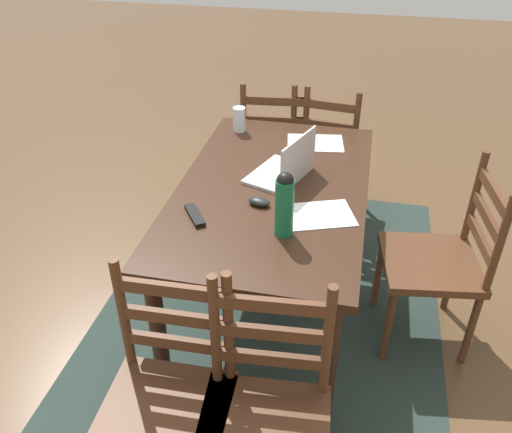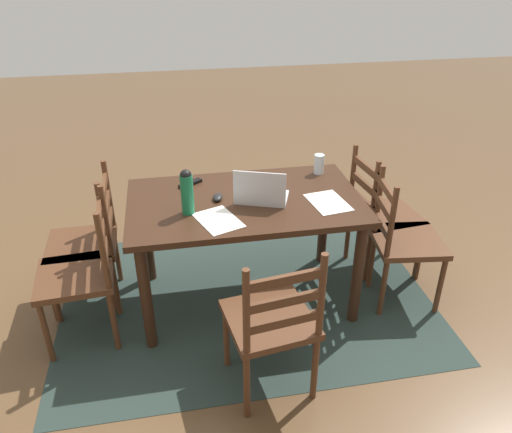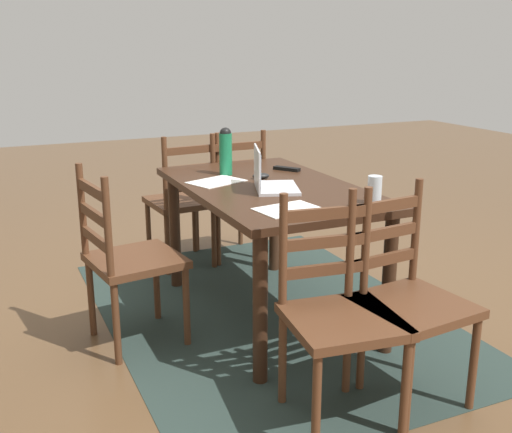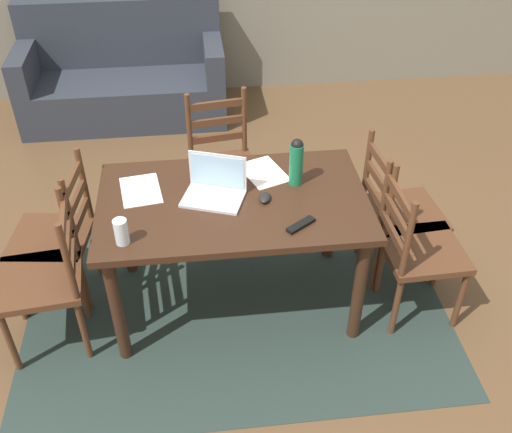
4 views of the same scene
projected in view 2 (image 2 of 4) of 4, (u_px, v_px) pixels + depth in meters
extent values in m
plane|color=brown|center=(246.00, 297.00, 3.50)|extent=(14.00, 14.00, 0.00)
cube|color=#283833|center=(246.00, 297.00, 3.50)|extent=(2.51, 1.79, 0.01)
cube|color=#382114|center=(245.00, 202.00, 3.13)|extent=(1.47, 0.87, 0.04)
cylinder|color=#382114|center=(324.00, 219.00, 3.73)|extent=(0.07, 0.07, 0.74)
cylinder|color=#382114|center=(147.00, 236.00, 3.52)|extent=(0.07, 0.07, 0.74)
cylinder|color=#382114|center=(357.00, 274.00, 3.12)|extent=(0.07, 0.07, 0.74)
cylinder|color=#382114|center=(146.00, 298.00, 2.91)|extent=(0.07, 0.07, 0.74)
cube|color=#56331E|center=(269.00, 319.00, 2.63)|extent=(0.50, 0.50, 0.04)
cylinder|color=#56331E|center=(226.00, 337.00, 2.84)|extent=(0.04, 0.04, 0.43)
cylinder|color=#56331E|center=(288.00, 323.00, 2.95)|extent=(0.04, 0.04, 0.43)
cylinder|color=#56331E|center=(247.00, 387.00, 2.53)|extent=(0.04, 0.04, 0.43)
cylinder|color=#56331E|center=(315.00, 368.00, 2.64)|extent=(0.04, 0.04, 0.43)
cylinder|color=#56331E|center=(246.00, 314.00, 2.28)|extent=(0.04, 0.04, 0.50)
cylinder|color=#56331E|center=(322.00, 297.00, 2.39)|extent=(0.04, 0.04, 0.50)
cube|color=#56331E|center=(284.00, 322.00, 2.39)|extent=(0.36, 0.08, 0.05)
cube|color=#56331E|center=(285.00, 301.00, 2.33)|extent=(0.36, 0.08, 0.05)
cube|color=#56331E|center=(286.00, 280.00, 2.26)|extent=(0.36, 0.08, 0.05)
cube|color=#56331E|center=(82.00, 245.00, 3.26)|extent=(0.45, 0.45, 0.04)
cylinder|color=#56331E|center=(55.00, 295.00, 3.18)|extent=(0.04, 0.04, 0.43)
cylinder|color=#56331E|center=(62.00, 262.00, 3.50)|extent=(0.04, 0.04, 0.43)
cylinder|color=#56331E|center=(116.00, 287.00, 3.25)|extent=(0.04, 0.04, 0.43)
cylinder|color=#56331E|center=(117.00, 256.00, 3.57)|extent=(0.04, 0.04, 0.43)
cylinder|color=#56331E|center=(106.00, 223.00, 3.01)|extent=(0.04, 0.04, 0.50)
cylinder|color=#56331E|center=(109.00, 195.00, 3.34)|extent=(0.04, 0.04, 0.50)
cube|color=#56331E|center=(110.00, 222.00, 3.22)|extent=(0.04, 0.36, 0.05)
cube|color=#56331E|center=(107.00, 205.00, 3.16)|extent=(0.04, 0.36, 0.05)
cube|color=#56331E|center=(104.00, 187.00, 3.10)|extent=(0.04, 0.36, 0.05)
cube|color=#56331E|center=(75.00, 276.00, 2.96)|extent=(0.47, 0.47, 0.04)
cylinder|color=#56331E|center=(46.00, 333.00, 2.87)|extent=(0.04, 0.04, 0.43)
cylinder|color=#56331E|center=(52.00, 293.00, 3.19)|extent=(0.04, 0.04, 0.43)
cylinder|color=#56331E|center=(114.00, 321.00, 2.96)|extent=(0.04, 0.04, 0.43)
cylinder|color=#56331E|center=(113.00, 284.00, 3.28)|extent=(0.04, 0.04, 0.43)
cylinder|color=#56331E|center=(103.00, 253.00, 2.73)|extent=(0.04, 0.04, 0.50)
cylinder|color=#56331E|center=(103.00, 220.00, 3.05)|extent=(0.04, 0.04, 0.50)
cube|color=#56331E|center=(106.00, 250.00, 2.93)|extent=(0.05, 0.36, 0.05)
cube|color=#56331E|center=(103.00, 232.00, 2.87)|extent=(0.05, 0.36, 0.05)
cube|color=#56331E|center=(99.00, 213.00, 2.81)|extent=(0.05, 0.36, 0.05)
cube|color=#56331E|center=(408.00, 241.00, 3.30)|extent=(0.49, 0.49, 0.04)
cylinder|color=#56331E|center=(420.00, 254.00, 3.59)|extent=(0.04, 0.04, 0.43)
cylinder|color=#56331E|center=(440.00, 286.00, 3.26)|extent=(0.04, 0.04, 0.43)
cylinder|color=#56331E|center=(368.00, 256.00, 3.57)|extent=(0.04, 0.04, 0.43)
cylinder|color=#56331E|center=(383.00, 288.00, 3.24)|extent=(0.04, 0.04, 0.43)
cylinder|color=#56331E|center=(375.00, 196.00, 3.33)|extent=(0.04, 0.04, 0.50)
cylinder|color=#56331E|center=(392.00, 224.00, 3.00)|extent=(0.04, 0.04, 0.50)
cube|color=#56331E|center=(381.00, 223.00, 3.22)|extent=(0.07, 0.36, 0.05)
cube|color=#56331E|center=(383.00, 206.00, 3.16)|extent=(0.07, 0.36, 0.05)
cube|color=#56331E|center=(386.00, 188.00, 3.09)|extent=(0.07, 0.36, 0.05)
cube|color=#56331E|center=(386.00, 216.00, 3.60)|extent=(0.48, 0.48, 0.04)
cylinder|color=#56331E|center=(392.00, 227.00, 3.92)|extent=(0.04, 0.04, 0.43)
cylinder|color=#56331E|center=(419.00, 253.00, 3.60)|extent=(0.04, 0.04, 0.43)
cylinder|color=#56331E|center=(348.00, 235.00, 3.83)|extent=(0.04, 0.04, 0.43)
cylinder|color=#56331E|center=(372.00, 261.00, 3.51)|extent=(0.04, 0.04, 0.43)
cylinder|color=#56331E|center=(353.00, 177.00, 3.59)|extent=(0.04, 0.04, 0.50)
cylinder|color=#56331E|center=(379.00, 201.00, 3.27)|extent=(0.04, 0.04, 0.50)
cube|color=#56331E|center=(364.00, 201.00, 3.48)|extent=(0.06, 0.36, 0.05)
cube|color=#56331E|center=(365.00, 185.00, 3.41)|extent=(0.06, 0.36, 0.05)
cube|color=#56331E|center=(367.00, 169.00, 3.35)|extent=(0.06, 0.36, 0.05)
cube|color=silver|center=(262.00, 197.00, 3.13)|extent=(0.38, 0.32, 0.02)
cube|color=silver|center=(259.00, 188.00, 2.98)|extent=(0.30, 0.12, 0.21)
cube|color=#A5CCEA|center=(260.00, 188.00, 2.99)|extent=(0.28, 0.10, 0.19)
cylinder|color=#197247|center=(187.00, 194.00, 2.91)|extent=(0.08, 0.08, 0.25)
sphere|color=black|center=(186.00, 175.00, 2.85)|extent=(0.07, 0.07, 0.07)
cylinder|color=silver|center=(319.00, 164.00, 3.43)|extent=(0.07, 0.07, 0.14)
ellipsoid|color=black|center=(218.00, 197.00, 3.11)|extent=(0.08, 0.11, 0.03)
cube|color=black|center=(190.00, 183.00, 3.30)|extent=(0.16, 0.13, 0.02)
cube|color=white|center=(218.00, 220.00, 2.89)|extent=(0.30, 0.35, 0.00)
cube|color=white|center=(328.00, 202.00, 3.08)|extent=(0.25, 0.32, 0.00)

